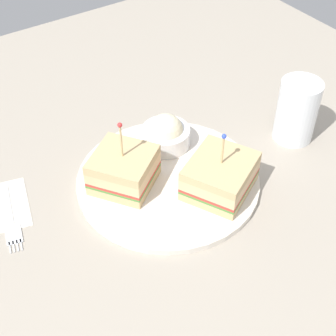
% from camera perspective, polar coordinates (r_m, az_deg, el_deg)
% --- Properties ---
extents(ground_plane, '(1.17, 1.17, 0.02)m').
position_cam_1_polar(ground_plane, '(0.77, 0.00, -2.16)').
color(ground_plane, '#9E9384').
extents(plate, '(0.28, 0.28, 0.01)m').
position_cam_1_polar(plate, '(0.76, 0.00, -1.37)').
color(plate, silver).
rests_on(plate, ground_plane).
extents(sandwich_half_front, '(0.13, 0.12, 0.10)m').
position_cam_1_polar(sandwich_half_front, '(0.73, 5.94, -0.90)').
color(sandwich_half_front, tan).
rests_on(sandwich_half_front, plate).
extents(sandwich_half_back, '(0.12, 0.12, 0.11)m').
position_cam_1_polar(sandwich_half_back, '(0.74, -5.08, -0.17)').
color(sandwich_half_back, tan).
rests_on(sandwich_half_back, plate).
extents(coleslaw_bowl, '(0.08, 0.08, 0.06)m').
position_cam_1_polar(coleslaw_bowl, '(0.80, -0.26, 3.89)').
color(coleslaw_bowl, white).
rests_on(coleslaw_bowl, plate).
extents(drink_glass, '(0.07, 0.07, 0.11)m').
position_cam_1_polar(drink_glass, '(0.85, 14.39, 6.11)').
color(drink_glass, gold).
rests_on(drink_glass, ground_plane).
extents(fork, '(0.04, 0.13, 0.00)m').
position_cam_1_polar(fork, '(0.74, -17.31, -6.15)').
color(fork, silver).
rests_on(fork, ground_plane).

